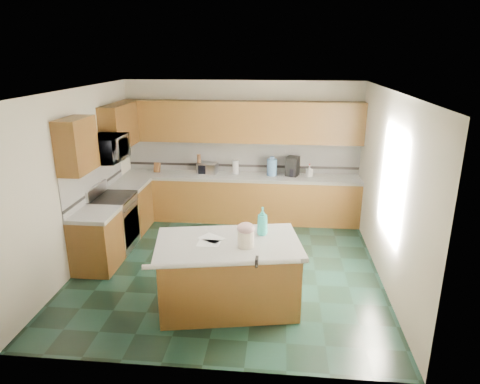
# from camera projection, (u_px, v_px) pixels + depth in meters

# --- Properties ---
(floor) EXTENTS (4.60, 4.60, 0.00)m
(floor) POSITION_uv_depth(u_px,v_px,m) (228.00, 266.00, 6.72)
(floor) COLOR black
(floor) RESTS_ON ground
(ceiling) EXTENTS (4.60, 4.60, 0.00)m
(ceiling) POSITION_uv_depth(u_px,v_px,m) (227.00, 91.00, 5.88)
(ceiling) COLOR white
(ceiling) RESTS_ON ground
(wall_back) EXTENTS (4.60, 0.04, 2.70)m
(wall_back) POSITION_uv_depth(u_px,v_px,m) (242.00, 150.00, 8.49)
(wall_back) COLOR beige
(wall_back) RESTS_ON ground
(wall_front) EXTENTS (4.60, 0.04, 2.70)m
(wall_front) POSITION_uv_depth(u_px,v_px,m) (197.00, 255.00, 4.10)
(wall_front) COLOR beige
(wall_front) RESTS_ON ground
(wall_left) EXTENTS (0.04, 4.60, 2.70)m
(wall_left) POSITION_uv_depth(u_px,v_px,m) (77.00, 180.00, 6.51)
(wall_left) COLOR beige
(wall_left) RESTS_ON ground
(wall_right) EXTENTS (0.04, 4.60, 2.70)m
(wall_right) POSITION_uv_depth(u_px,v_px,m) (389.00, 189.00, 6.08)
(wall_right) COLOR beige
(wall_right) RESTS_ON ground
(back_base_cab) EXTENTS (4.60, 0.60, 0.86)m
(back_base_cab) POSITION_uv_depth(u_px,v_px,m) (241.00, 199.00, 8.48)
(back_base_cab) COLOR black
(back_base_cab) RESTS_ON ground
(back_countertop) EXTENTS (4.60, 0.64, 0.06)m
(back_countertop) POSITION_uv_depth(u_px,v_px,m) (241.00, 177.00, 8.33)
(back_countertop) COLOR white
(back_countertop) RESTS_ON back_base_cab
(back_upper_cab) EXTENTS (4.60, 0.33, 0.78)m
(back_upper_cab) POSITION_uv_depth(u_px,v_px,m) (241.00, 122.00, 8.13)
(back_upper_cab) COLOR black
(back_upper_cab) RESTS_ON wall_back
(back_backsplash) EXTENTS (4.60, 0.02, 0.63)m
(back_backsplash) POSITION_uv_depth(u_px,v_px,m) (242.00, 156.00, 8.50)
(back_backsplash) COLOR silver
(back_backsplash) RESTS_ON back_countertop
(back_accent_band) EXTENTS (4.60, 0.01, 0.05)m
(back_accent_band) POSITION_uv_depth(u_px,v_px,m) (242.00, 166.00, 8.55)
(back_accent_band) COLOR black
(back_accent_band) RESTS_ON back_countertop
(left_base_cab_rear) EXTENTS (0.60, 0.82, 0.86)m
(left_base_cab_rear) POSITION_uv_depth(u_px,v_px,m) (131.00, 208.00, 7.99)
(left_base_cab_rear) COLOR black
(left_base_cab_rear) RESTS_ON ground
(left_counter_rear) EXTENTS (0.64, 0.82, 0.06)m
(left_counter_rear) POSITION_uv_depth(u_px,v_px,m) (129.00, 184.00, 7.85)
(left_counter_rear) COLOR white
(left_counter_rear) RESTS_ON left_base_cab_rear
(left_base_cab_front) EXTENTS (0.60, 0.72, 0.86)m
(left_base_cab_front) POSITION_uv_depth(u_px,v_px,m) (97.00, 242.00, 6.54)
(left_base_cab_front) COLOR black
(left_base_cab_front) RESTS_ON ground
(left_counter_front) EXTENTS (0.64, 0.72, 0.06)m
(left_counter_front) POSITION_uv_depth(u_px,v_px,m) (94.00, 214.00, 6.40)
(left_counter_front) COLOR white
(left_counter_front) RESTS_ON left_base_cab_front
(left_backsplash) EXTENTS (0.02, 2.30, 0.63)m
(left_backsplash) POSITION_uv_depth(u_px,v_px,m) (95.00, 177.00, 7.07)
(left_backsplash) COLOR silver
(left_backsplash) RESTS_ON wall_left
(left_accent_band) EXTENTS (0.01, 2.30, 0.05)m
(left_accent_band) POSITION_uv_depth(u_px,v_px,m) (96.00, 188.00, 7.13)
(left_accent_band) COLOR black
(left_accent_band) RESTS_ON wall_left
(left_upper_cab_rear) EXTENTS (0.33, 1.09, 0.78)m
(left_upper_cab_rear) POSITION_uv_depth(u_px,v_px,m) (119.00, 126.00, 7.66)
(left_upper_cab_rear) COLOR black
(left_upper_cab_rear) RESTS_ON wall_left
(left_upper_cab_front) EXTENTS (0.33, 0.72, 0.78)m
(left_upper_cab_front) POSITION_uv_depth(u_px,v_px,m) (77.00, 145.00, 6.09)
(left_upper_cab_front) COLOR black
(left_upper_cab_front) RESTS_ON wall_left
(range_body) EXTENTS (0.60, 0.76, 0.88)m
(range_body) POSITION_uv_depth(u_px,v_px,m) (115.00, 223.00, 7.24)
(range_body) COLOR #B7B7BC
(range_body) RESTS_ON ground
(range_oven_door) EXTENTS (0.02, 0.68, 0.55)m
(range_oven_door) POSITION_uv_depth(u_px,v_px,m) (132.00, 226.00, 7.23)
(range_oven_door) COLOR black
(range_oven_door) RESTS_ON range_body
(range_cooktop) EXTENTS (0.62, 0.78, 0.04)m
(range_cooktop) POSITION_uv_depth(u_px,v_px,m) (112.00, 198.00, 7.10)
(range_cooktop) COLOR black
(range_cooktop) RESTS_ON range_body
(range_handle) EXTENTS (0.02, 0.66, 0.02)m
(range_handle) POSITION_uv_depth(u_px,v_px,m) (132.00, 205.00, 7.10)
(range_handle) COLOR #B7B7BC
(range_handle) RESTS_ON range_body
(range_backguard) EXTENTS (0.06, 0.76, 0.18)m
(range_backguard) POSITION_uv_depth(u_px,v_px,m) (96.00, 190.00, 7.08)
(range_backguard) COLOR #B7B7BC
(range_backguard) RESTS_ON range_body
(microwave) EXTENTS (0.50, 0.73, 0.41)m
(microwave) POSITION_uv_depth(u_px,v_px,m) (107.00, 149.00, 6.84)
(microwave) COLOR #B7B7BC
(microwave) RESTS_ON wall_left
(island_base) EXTENTS (1.87, 1.28, 0.86)m
(island_base) POSITION_uv_depth(u_px,v_px,m) (228.00, 276.00, 5.56)
(island_base) COLOR black
(island_base) RESTS_ON ground
(island_top) EXTENTS (1.99, 1.40, 0.06)m
(island_top) POSITION_uv_depth(u_px,v_px,m) (228.00, 244.00, 5.42)
(island_top) COLOR white
(island_top) RESTS_ON island_base
(island_bullnose) EXTENTS (1.80, 0.39, 0.06)m
(island_bullnose) POSITION_uv_depth(u_px,v_px,m) (222.00, 264.00, 4.91)
(island_bullnose) COLOR white
(island_bullnose) RESTS_ON island_base
(treat_jar) EXTENTS (0.26, 0.26, 0.21)m
(treat_jar) POSITION_uv_depth(u_px,v_px,m) (246.00, 239.00, 5.25)
(treat_jar) COLOR white
(treat_jar) RESTS_ON island_top
(treat_jar_lid) EXTENTS (0.22, 0.22, 0.14)m
(treat_jar_lid) POSITION_uv_depth(u_px,v_px,m) (246.00, 228.00, 5.20)
(treat_jar_lid) COLOR beige
(treat_jar_lid) RESTS_ON treat_jar
(treat_jar_knob) EXTENTS (0.07, 0.02, 0.02)m
(treat_jar_knob) POSITION_uv_depth(u_px,v_px,m) (246.00, 225.00, 5.19)
(treat_jar_knob) COLOR tan
(treat_jar_knob) RESTS_ON treat_jar_lid
(treat_jar_knob_end_l) EXTENTS (0.04, 0.04, 0.04)m
(treat_jar_knob_end_l) POSITION_uv_depth(u_px,v_px,m) (243.00, 225.00, 5.19)
(treat_jar_knob_end_l) COLOR tan
(treat_jar_knob_end_l) RESTS_ON treat_jar_lid
(treat_jar_knob_end_r) EXTENTS (0.04, 0.04, 0.04)m
(treat_jar_knob_end_r) POSITION_uv_depth(u_px,v_px,m) (249.00, 225.00, 5.19)
(treat_jar_knob_end_r) COLOR tan
(treat_jar_knob_end_r) RESTS_ON treat_jar_lid
(soap_bottle_island) EXTENTS (0.16, 0.16, 0.37)m
(soap_bottle_island) POSITION_uv_depth(u_px,v_px,m) (262.00, 221.00, 5.57)
(soap_bottle_island) COLOR #2DB6B1
(soap_bottle_island) RESTS_ON island_top
(paper_sheet_a) EXTENTS (0.29, 0.22, 0.00)m
(paper_sheet_a) POSITION_uv_depth(u_px,v_px,m) (209.00, 243.00, 5.37)
(paper_sheet_a) COLOR white
(paper_sheet_a) RESTS_ON island_top
(paper_sheet_b) EXTENTS (0.37, 0.35, 0.00)m
(paper_sheet_b) POSITION_uv_depth(u_px,v_px,m) (212.00, 238.00, 5.51)
(paper_sheet_b) COLOR white
(paper_sheet_b) RESTS_ON island_top
(clamp_body) EXTENTS (0.04, 0.11, 0.10)m
(clamp_body) POSITION_uv_depth(u_px,v_px,m) (257.00, 262.00, 4.88)
(clamp_body) COLOR black
(clamp_body) RESTS_ON island_top
(clamp_handle) EXTENTS (0.02, 0.08, 0.02)m
(clamp_handle) POSITION_uv_depth(u_px,v_px,m) (256.00, 266.00, 4.82)
(clamp_handle) COLOR black
(clamp_handle) RESTS_ON island_top
(knife_block) EXTENTS (0.12, 0.16, 0.22)m
(knife_block) POSITION_uv_depth(u_px,v_px,m) (157.00, 167.00, 8.50)
(knife_block) COLOR #472814
(knife_block) RESTS_ON back_countertop
(utensil_crock) EXTENTS (0.12, 0.12, 0.15)m
(utensil_crock) POSITION_uv_depth(u_px,v_px,m) (199.00, 169.00, 8.45)
(utensil_crock) COLOR black
(utensil_crock) RESTS_ON back_countertop
(utensil_bundle) EXTENTS (0.07, 0.07, 0.23)m
(utensil_bundle) POSITION_uv_depth(u_px,v_px,m) (199.00, 160.00, 8.39)
(utensil_bundle) COLOR #472814
(utensil_bundle) RESTS_ON utensil_crock
(toaster_oven) EXTENTS (0.41, 0.31, 0.22)m
(toaster_oven) POSITION_uv_depth(u_px,v_px,m) (207.00, 168.00, 8.40)
(toaster_oven) COLOR #B7B7BC
(toaster_oven) RESTS_ON back_countertop
(toaster_oven_door) EXTENTS (0.33, 0.01, 0.18)m
(toaster_oven_door) POSITION_uv_depth(u_px,v_px,m) (206.00, 170.00, 8.29)
(toaster_oven_door) COLOR black
(toaster_oven_door) RESTS_ON toaster_oven
(paper_towel) EXTENTS (0.12, 0.12, 0.27)m
(paper_towel) POSITION_uv_depth(u_px,v_px,m) (236.00, 167.00, 8.39)
(paper_towel) COLOR white
(paper_towel) RESTS_ON back_countertop
(paper_towel_base) EXTENTS (0.18, 0.18, 0.01)m
(paper_towel_base) POSITION_uv_depth(u_px,v_px,m) (236.00, 173.00, 8.43)
(paper_towel_base) COLOR #B7B7BC
(paper_towel_base) RESTS_ON back_countertop
(water_jug) EXTENTS (0.20, 0.20, 0.32)m
(water_jug) POSITION_uv_depth(u_px,v_px,m) (272.00, 167.00, 8.27)
(water_jug) COLOR #5383B8
(water_jug) RESTS_ON back_countertop
(water_jug_neck) EXTENTS (0.09, 0.09, 0.05)m
(water_jug_neck) POSITION_uv_depth(u_px,v_px,m) (272.00, 158.00, 8.22)
(water_jug_neck) COLOR #5383B8
(water_jug_neck) RESTS_ON water_jug
(coffee_maker) EXTENTS (0.29, 0.30, 0.38)m
(coffee_maker) POSITION_uv_depth(u_px,v_px,m) (293.00, 166.00, 8.25)
(coffee_maker) COLOR black
(coffee_maker) RESTS_ON back_countertop
(coffee_carafe) EXTENTS (0.15, 0.15, 0.15)m
(coffee_carafe) POSITION_uv_depth(u_px,v_px,m) (292.00, 172.00, 8.23)
(coffee_carafe) COLOR black
(coffee_carafe) RESTS_ON back_countertop
(soap_bottle_back) EXTENTS (0.14, 0.14, 0.22)m
(soap_bottle_back) POSITION_uv_depth(u_px,v_px,m) (309.00, 171.00, 8.21)
(soap_bottle_back) COLOR white
(soap_bottle_back) RESTS_ON back_countertop
(soap_back_cap) EXTENTS (0.02, 0.02, 0.03)m
(soap_back_cap) POSITION_uv_depth(u_px,v_px,m) (310.00, 165.00, 8.18)
(soap_back_cap) COLOR red
(soap_back_cap) RESTS_ON soap_bottle_back
(window_light_proxy) EXTENTS (0.02, 1.40, 1.10)m
(window_light_proxy) POSITION_uv_depth(u_px,v_px,m) (391.00, 183.00, 5.85)
(window_light_proxy) COLOR white
(window_light_proxy) RESTS_ON wall_right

